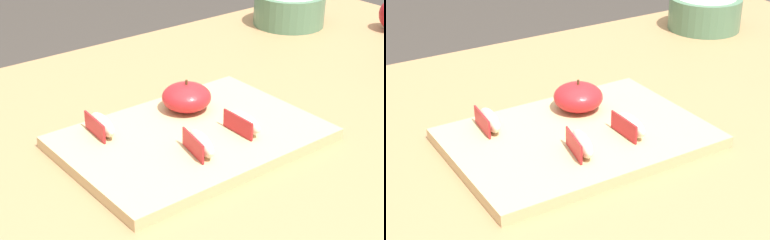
# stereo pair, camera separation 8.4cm
# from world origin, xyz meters

# --- Properties ---
(dining_table) EXTENTS (1.42, 0.89, 0.73)m
(dining_table) POSITION_xyz_m (0.00, 0.00, 0.64)
(dining_table) COLOR #9E754C
(dining_table) RESTS_ON ground_plane
(cutting_board) EXTENTS (0.35, 0.24, 0.02)m
(cutting_board) POSITION_xyz_m (-0.07, 0.01, 0.74)
(cutting_board) COLOR tan
(cutting_board) RESTS_ON dining_table
(apple_half_skin_up) EXTENTS (0.07, 0.07, 0.05)m
(apple_half_skin_up) POSITION_xyz_m (-0.03, 0.08, 0.77)
(apple_half_skin_up) COLOR #B21E23
(apple_half_skin_up) RESTS_ON cutting_board
(apple_wedge_front) EXTENTS (0.04, 0.07, 0.03)m
(apple_wedge_front) POSITION_xyz_m (-0.09, -0.04, 0.76)
(apple_wedge_front) COLOR beige
(apple_wedge_front) RESTS_ON cutting_board
(apple_wedge_near_knife) EXTENTS (0.02, 0.06, 0.03)m
(apple_wedge_near_knife) POSITION_xyz_m (-0.01, -0.03, 0.76)
(apple_wedge_near_knife) COLOR beige
(apple_wedge_near_knife) RESTS_ON cutting_board
(apple_wedge_middle) EXTENTS (0.03, 0.06, 0.03)m
(apple_wedge_middle) POSITION_xyz_m (-0.17, 0.09, 0.76)
(apple_wedge_middle) COLOR beige
(apple_wedge_middle) RESTS_ON cutting_board
(ceramic_fruit_bowl) EXTENTS (0.15, 0.15, 0.07)m
(ceramic_fruit_bowl) POSITION_xyz_m (0.43, 0.30, 0.77)
(ceramic_fruit_bowl) COLOR #4C7556
(ceramic_fruit_bowl) RESTS_ON dining_table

